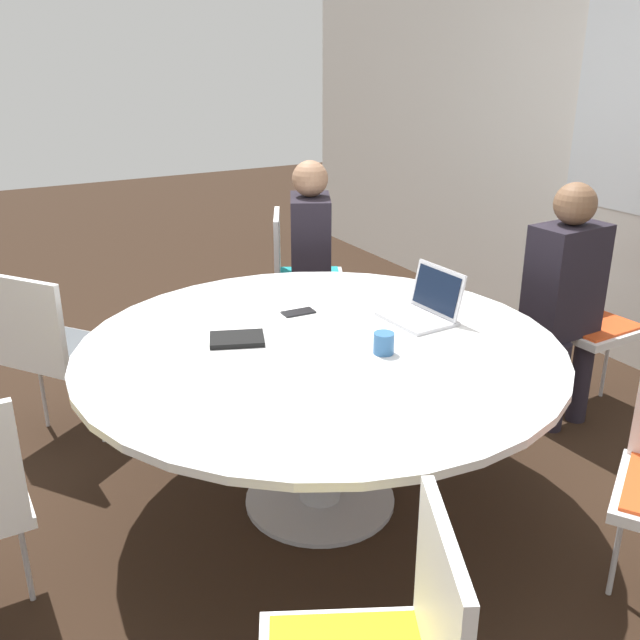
{
  "coord_description": "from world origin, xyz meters",
  "views": [
    {
      "loc": [
        2.21,
        -1.25,
        1.81
      ],
      "look_at": [
        0.0,
        0.0,
        0.82
      ],
      "focal_mm": 40.0,
      "sensor_mm": 36.0,
      "label": 1
    }
  ],
  "objects_px": {
    "chair_2": "(52,342)",
    "spiral_notebook": "(237,339)",
    "chair_0": "(581,310)",
    "person_1": "(313,249)",
    "coffee_cup": "(384,343)",
    "person_0": "(567,287)",
    "chair_1": "(299,269)",
    "laptop": "(425,307)",
    "cell_phone": "(298,312)"
  },
  "relations": [
    {
      "from": "laptop",
      "to": "spiral_notebook",
      "type": "distance_m",
      "value": 0.81
    },
    {
      "from": "chair_1",
      "to": "cell_phone",
      "type": "relative_size",
      "value": 6.05
    },
    {
      "from": "spiral_notebook",
      "to": "chair_1",
      "type": "bearing_deg",
      "value": 143.67
    },
    {
      "from": "laptop",
      "to": "chair_0",
      "type": "bearing_deg",
      "value": 93.47
    },
    {
      "from": "person_0",
      "to": "laptop",
      "type": "xyz_separation_m",
      "value": [
        0.02,
        -0.88,
        0.06
      ]
    },
    {
      "from": "chair_0",
      "to": "chair_2",
      "type": "relative_size",
      "value": 1.0
    },
    {
      "from": "chair_1",
      "to": "laptop",
      "type": "height_order",
      "value": "laptop"
    },
    {
      "from": "chair_2",
      "to": "person_1",
      "type": "height_order",
      "value": "person_1"
    },
    {
      "from": "chair_1",
      "to": "coffee_cup",
      "type": "distance_m",
      "value": 1.78
    },
    {
      "from": "chair_0",
      "to": "spiral_notebook",
      "type": "relative_size",
      "value": 3.45
    },
    {
      "from": "chair_1",
      "to": "coffee_cup",
      "type": "relative_size",
      "value": 10.58
    },
    {
      "from": "chair_0",
      "to": "spiral_notebook",
      "type": "xyz_separation_m",
      "value": [
        -0.05,
        -1.9,
        0.21
      ]
    },
    {
      "from": "chair_0",
      "to": "laptop",
      "type": "bearing_deg",
      "value": 3.47
    },
    {
      "from": "person_1",
      "to": "spiral_notebook",
      "type": "bearing_deg",
      "value": -14.0
    },
    {
      "from": "laptop",
      "to": "cell_phone",
      "type": "relative_size",
      "value": 2.11
    },
    {
      "from": "laptop",
      "to": "coffee_cup",
      "type": "relative_size",
      "value": 3.68
    },
    {
      "from": "chair_0",
      "to": "chair_2",
      "type": "xyz_separation_m",
      "value": [
        -0.91,
        -2.47,
        0.0
      ]
    },
    {
      "from": "chair_0",
      "to": "chair_1",
      "type": "distance_m",
      "value": 1.65
    },
    {
      "from": "chair_1",
      "to": "cell_phone",
      "type": "distance_m",
      "value": 1.31
    },
    {
      "from": "chair_1",
      "to": "coffee_cup",
      "type": "bearing_deg",
      "value": 9.9
    },
    {
      "from": "coffee_cup",
      "to": "person_1",
      "type": "bearing_deg",
      "value": 161.14
    },
    {
      "from": "chair_0",
      "to": "coffee_cup",
      "type": "distance_m",
      "value": 1.53
    },
    {
      "from": "chair_1",
      "to": "spiral_notebook",
      "type": "height_order",
      "value": "chair_1"
    },
    {
      "from": "chair_1",
      "to": "chair_2",
      "type": "height_order",
      "value": "same"
    },
    {
      "from": "chair_2",
      "to": "spiral_notebook",
      "type": "relative_size",
      "value": 3.45
    },
    {
      "from": "chair_0",
      "to": "laptop",
      "type": "distance_m",
      "value": 1.15
    },
    {
      "from": "chair_1",
      "to": "person_0",
      "type": "xyz_separation_m",
      "value": [
        1.45,
        0.71,
        0.19
      ]
    },
    {
      "from": "chair_0",
      "to": "chair_1",
      "type": "xyz_separation_m",
      "value": [
        -1.35,
        -0.94,
        0.0
      ]
    },
    {
      "from": "chair_0",
      "to": "person_1",
      "type": "xyz_separation_m",
      "value": [
        -1.1,
        -0.98,
        0.19
      ]
    },
    {
      "from": "coffee_cup",
      "to": "cell_phone",
      "type": "distance_m",
      "value": 0.54
    },
    {
      "from": "coffee_cup",
      "to": "person_0",
      "type": "bearing_deg",
      "value": 100.86
    },
    {
      "from": "person_1",
      "to": "coffee_cup",
      "type": "xyz_separation_m",
      "value": [
        1.43,
        -0.49,
        0.05
      ]
    },
    {
      "from": "chair_0",
      "to": "laptop",
      "type": "relative_size",
      "value": 2.87
    },
    {
      "from": "laptop",
      "to": "person_0",
      "type": "bearing_deg",
      "value": 89.0
    },
    {
      "from": "person_0",
      "to": "coffee_cup",
      "type": "xyz_separation_m",
      "value": [
        0.24,
        -1.23,
        0.05
      ]
    },
    {
      "from": "chair_1",
      "to": "person_1",
      "type": "height_order",
      "value": "person_1"
    },
    {
      "from": "person_0",
      "to": "cell_phone",
      "type": "distance_m",
      "value": 1.35
    },
    {
      "from": "chair_1",
      "to": "coffee_cup",
      "type": "xyz_separation_m",
      "value": [
        1.68,
        -0.52,
        0.24
      ]
    },
    {
      "from": "chair_1",
      "to": "person_1",
      "type": "xyz_separation_m",
      "value": [
        0.25,
        -0.04,
        0.19
      ]
    },
    {
      "from": "person_0",
      "to": "person_1",
      "type": "distance_m",
      "value": 1.41
    },
    {
      "from": "laptop",
      "to": "coffee_cup",
      "type": "height_order",
      "value": "laptop"
    },
    {
      "from": "person_1",
      "to": "chair_0",
      "type": "bearing_deg",
      "value": 68.92
    },
    {
      "from": "spiral_notebook",
      "to": "chair_2",
      "type": "bearing_deg",
      "value": -146.54
    },
    {
      "from": "chair_2",
      "to": "cell_phone",
      "type": "height_order",
      "value": "chair_2"
    },
    {
      "from": "chair_1",
      "to": "person_1",
      "type": "distance_m",
      "value": 0.32
    },
    {
      "from": "person_1",
      "to": "cell_phone",
      "type": "relative_size",
      "value": 8.5
    },
    {
      "from": "coffee_cup",
      "to": "cell_phone",
      "type": "xyz_separation_m",
      "value": [
        -0.53,
        -0.08,
        -0.04
      ]
    },
    {
      "from": "laptop",
      "to": "spiral_notebook",
      "type": "height_order",
      "value": "laptop"
    },
    {
      "from": "coffee_cup",
      "to": "cell_phone",
      "type": "bearing_deg",
      "value": -171.52
    },
    {
      "from": "chair_2",
      "to": "chair_0",
      "type": "bearing_deg",
      "value": 33.89
    }
  ]
}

